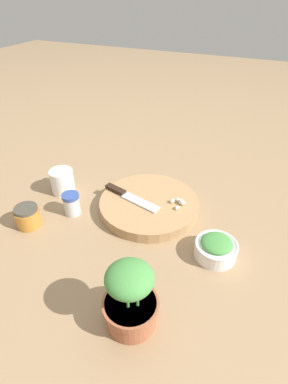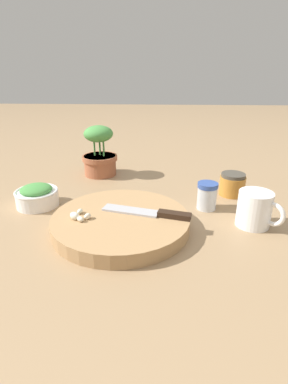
{
  "view_description": "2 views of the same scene",
  "coord_description": "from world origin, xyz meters",
  "px_view_note": "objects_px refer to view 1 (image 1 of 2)",
  "views": [
    {
      "loc": [
        -0.34,
        0.66,
        0.62
      ],
      "look_at": [
        -0.04,
        -0.01,
        0.08
      ],
      "focal_mm": 28.0,
      "sensor_mm": 36.0,
      "label": 1
    },
    {
      "loc": [
        0.04,
        -0.66,
        0.35
      ],
      "look_at": [
        0.0,
        0.01,
        0.07
      ],
      "focal_mm": 28.0,
      "sensor_mm": 36.0,
      "label": 2
    }
  ],
  "objects_px": {
    "herb_bowl": "(216,248)",
    "honey_jar": "(28,216)",
    "coffee_mug": "(62,181)",
    "potted_herb": "(130,300)",
    "cutting_board": "(149,205)",
    "garlic_cloves": "(178,202)",
    "spice_jar": "(72,204)",
    "chef_knife": "(128,196)"
  },
  "relations": [
    {
      "from": "garlic_cloves",
      "to": "spice_jar",
      "type": "bearing_deg",
      "value": 24.34
    },
    {
      "from": "honey_jar",
      "to": "cutting_board",
      "type": "bearing_deg",
      "value": -144.1
    },
    {
      "from": "spice_jar",
      "to": "honey_jar",
      "type": "distance_m",
      "value": 0.13
    },
    {
      "from": "herb_bowl",
      "to": "potted_herb",
      "type": "xyz_separation_m",
      "value": [
        0.12,
        0.26,
        0.05
      ]
    },
    {
      "from": "cutting_board",
      "to": "potted_herb",
      "type": "bearing_deg",
      "value": 107.5
    },
    {
      "from": "herb_bowl",
      "to": "spice_jar",
      "type": "xyz_separation_m",
      "value": [
        0.46,
        0.0,
        0.01
      ]
    },
    {
      "from": "garlic_cloves",
      "to": "honey_jar",
      "type": "relative_size",
      "value": 0.78
    },
    {
      "from": "cutting_board",
      "to": "honey_jar",
      "type": "bearing_deg",
      "value": 35.9
    },
    {
      "from": "chef_knife",
      "to": "cutting_board",
      "type": "bearing_deg",
      "value": 112.12
    },
    {
      "from": "cutting_board",
      "to": "honey_jar",
      "type": "height_order",
      "value": "honey_jar"
    },
    {
      "from": "herb_bowl",
      "to": "honey_jar",
      "type": "xyz_separation_m",
      "value": [
        0.55,
        0.1,
        0.0
      ]
    },
    {
      "from": "cutting_board",
      "to": "coffee_mug",
      "type": "distance_m",
      "value": 0.32
    },
    {
      "from": "garlic_cloves",
      "to": "coffee_mug",
      "type": "bearing_deg",
      "value": 7.1
    },
    {
      "from": "spice_jar",
      "to": "honey_jar",
      "type": "bearing_deg",
      "value": 48.64
    },
    {
      "from": "garlic_cloves",
      "to": "potted_herb",
      "type": "xyz_separation_m",
      "value": [
        -0.03,
        0.4,
        0.03
      ]
    },
    {
      "from": "cutting_board",
      "to": "honey_jar",
      "type": "xyz_separation_m",
      "value": [
        0.3,
        0.22,
        0.02
      ]
    },
    {
      "from": "coffee_mug",
      "to": "potted_herb",
      "type": "bearing_deg",
      "value": 141.29
    },
    {
      "from": "potted_herb",
      "to": "coffee_mug",
      "type": "bearing_deg",
      "value": -38.71
    },
    {
      "from": "chef_knife",
      "to": "honey_jar",
      "type": "bearing_deg",
      "value": -33.83
    },
    {
      "from": "herb_bowl",
      "to": "honey_jar",
      "type": "height_order",
      "value": "honey_jar"
    },
    {
      "from": "honey_jar",
      "to": "potted_herb",
      "type": "height_order",
      "value": "potted_herb"
    },
    {
      "from": "coffee_mug",
      "to": "honey_jar",
      "type": "relative_size",
      "value": 1.3
    },
    {
      "from": "herb_bowl",
      "to": "coffee_mug",
      "type": "relative_size",
      "value": 1.18
    },
    {
      "from": "garlic_cloves",
      "to": "herb_bowl",
      "type": "relative_size",
      "value": 0.51
    },
    {
      "from": "herb_bowl",
      "to": "coffee_mug",
      "type": "bearing_deg",
      "value": -8.54
    },
    {
      "from": "chef_knife",
      "to": "coffee_mug",
      "type": "relative_size",
      "value": 2.18
    },
    {
      "from": "herb_bowl",
      "to": "honey_jar",
      "type": "relative_size",
      "value": 1.53
    },
    {
      "from": "spice_jar",
      "to": "potted_herb",
      "type": "xyz_separation_m",
      "value": [
        -0.33,
        0.26,
        0.04
      ]
    },
    {
      "from": "herb_bowl",
      "to": "coffee_mug",
      "type": "xyz_separation_m",
      "value": [
        0.56,
        -0.08,
        0.01
      ]
    },
    {
      "from": "cutting_board",
      "to": "chef_knife",
      "type": "distance_m",
      "value": 0.07
    },
    {
      "from": "coffee_mug",
      "to": "honey_jar",
      "type": "bearing_deg",
      "value": 93.39
    },
    {
      "from": "coffee_mug",
      "to": "herb_bowl",
      "type": "bearing_deg",
      "value": 171.46
    },
    {
      "from": "spice_jar",
      "to": "potted_herb",
      "type": "bearing_deg",
      "value": 142.15
    },
    {
      "from": "spice_jar",
      "to": "potted_herb",
      "type": "height_order",
      "value": "potted_herb"
    },
    {
      "from": "herb_bowl",
      "to": "coffee_mug",
      "type": "distance_m",
      "value": 0.56
    },
    {
      "from": "coffee_mug",
      "to": "honey_jar",
      "type": "distance_m",
      "value": 0.19
    },
    {
      "from": "spice_jar",
      "to": "coffee_mug",
      "type": "bearing_deg",
      "value": -41.44
    },
    {
      "from": "chef_knife",
      "to": "herb_bowl",
      "type": "distance_m",
      "value": 0.33
    },
    {
      "from": "cutting_board",
      "to": "honey_jar",
      "type": "distance_m",
      "value": 0.37
    },
    {
      "from": "cutting_board",
      "to": "spice_jar",
      "type": "distance_m",
      "value": 0.25
    },
    {
      "from": "spice_jar",
      "to": "coffee_mug",
      "type": "relative_size",
      "value": 0.75
    },
    {
      "from": "honey_jar",
      "to": "potted_herb",
      "type": "distance_m",
      "value": 0.45
    }
  ]
}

